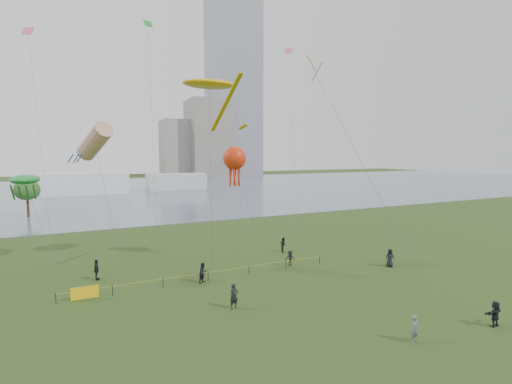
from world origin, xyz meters
name	(u,v)px	position (x,y,z in m)	size (l,w,h in m)	color
ground_plane	(323,330)	(0.00, 0.00, 0.00)	(400.00, 400.00, 0.00)	#1D3210
lake	(130,191)	(0.00, 100.00, 0.02)	(400.00, 120.00, 0.08)	slate
tower	(233,61)	(62.00, 168.00, 60.00)	(24.00, 24.00, 120.00)	slate
building_mid	(208,138)	(46.00, 162.00, 19.00)	(20.00, 20.00, 38.00)	gray
building_low	(178,148)	(32.00, 168.00, 14.00)	(16.00, 18.00, 28.00)	gray
pavilion_left	(86,184)	(-12.00, 95.00, 3.00)	(22.00, 8.00, 6.00)	white
pavilion_right	(176,182)	(14.00, 98.00, 2.50)	(18.00, 7.00, 5.00)	silver
fence	(137,285)	(-9.82, 12.16, 0.55)	(24.07, 0.07, 1.05)	black
kite_flyer	(415,329)	(4.09, -3.57, 0.82)	(0.60, 0.39, 1.65)	slate
spectator_a	(203,273)	(-4.25, 11.85, 0.90)	(0.87, 0.68, 1.79)	black
spectator_b	(290,258)	(5.22, 12.89, 0.78)	(1.01, 0.58, 1.56)	black
spectator_c	(97,270)	(-12.67, 16.64, 0.93)	(1.09, 0.46, 1.87)	black
spectator_d	(390,258)	(14.03, 8.24, 0.91)	(0.89, 0.58, 1.83)	black
spectator_e	(495,314)	(10.49, -4.36, 0.85)	(1.57, 0.50, 1.70)	black
spectator_f	(234,296)	(-3.87, 5.63, 0.92)	(0.67, 0.44, 1.84)	black
spectator_g	(283,245)	(7.21, 17.75, 0.84)	(0.82, 0.64, 1.68)	black
kite_stingray	(210,85)	(-2.17, 15.63, 17.78)	(5.18, 10.09, 18.26)	#3F3F42
kite_windsock	(95,142)	(-12.22, 20.52, 12.45)	(4.39, 5.26, 14.35)	#3F3F42
kite_creature	(25,180)	(-18.17, 20.78, 8.92)	(4.41, 9.66, 9.39)	#3F3F42
kite_octopus	(234,159)	(0.77, 16.75, 10.78)	(2.40, 7.04, 12.04)	#3F3F42
kite_delta	(318,76)	(5.78, 9.34, 18.16)	(2.82, 13.93, 20.05)	#3F3F42
small_kites	(167,35)	(-4.75, 21.86, 23.65)	(27.34, 5.12, 4.16)	#E5598C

